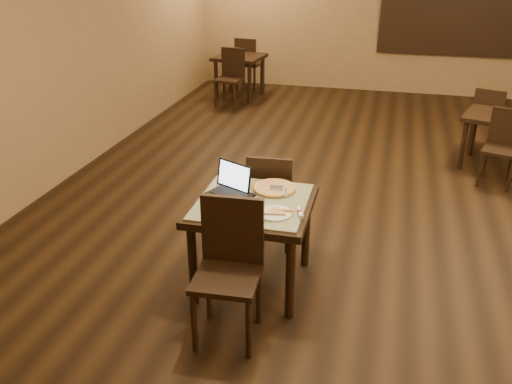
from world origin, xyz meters
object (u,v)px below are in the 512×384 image
(chair_main_near, at_px, (230,261))
(laptop, at_px, (232,186))
(other_table_a_chair_near, at_px, (503,143))
(other_table_b_chair_near, at_px, (231,74))
(pizza_pan, at_px, (274,189))
(tiled_table, at_px, (253,212))
(other_table_a_chair_far, at_px, (488,117))
(other_table_a, at_px, (496,124))
(other_table_b_chair_far, at_px, (247,61))
(other_table_b, at_px, (240,63))
(chair_main_far, at_px, (271,196))

(chair_main_near, relative_size, laptop, 2.52)
(laptop, distance_m, other_table_a_chair_near, 3.61)
(other_table_b_chair_near, bearing_deg, pizza_pan, -62.22)
(tiled_table, height_order, chair_main_near, chair_main_near)
(other_table_a_chair_far, bearing_deg, pizza_pan, 76.57)
(laptop, distance_m, other_table_a, 3.98)
(pizza_pan, relative_size, other_table_a_chair_near, 0.42)
(tiled_table, bearing_deg, other_table_a, 54.51)
(other_table_a_chair_far, bearing_deg, other_table_b_chair_far, -14.32)
(chair_main_near, bearing_deg, other_table_a_chair_near, 52.01)
(other_table_a_chair_far, bearing_deg, other_table_a, 109.98)
(tiled_table, height_order, other_table_b, tiled_table)
(tiled_table, height_order, other_table_a_chair_near, other_table_a_chair_near)
(tiled_table, height_order, chair_main_far, chair_main_far)
(other_table_a_chair_far, height_order, other_table_b_chair_far, other_table_b_chair_far)
(other_table_a, bearing_deg, tiled_table, -107.26)
(other_table_b_chair_near, bearing_deg, other_table_a_chair_far, -11.62)
(chair_main_far, height_order, other_table_a_chair_far, chair_main_far)
(other_table_a_chair_near, distance_m, other_table_b, 4.94)
(chair_main_far, bearing_deg, laptop, 65.26)
(other_table_a, relative_size, other_table_b, 1.02)
(chair_main_far, xyz_separation_m, other_table_a, (2.23, 2.62, 0.04))
(chair_main_near, xyz_separation_m, other_table_b, (-1.73, 6.24, 0.04))
(laptop, distance_m, other_table_b_chair_near, 5.20)
(tiled_table, xyz_separation_m, other_table_a_chair_far, (2.22, 3.75, -0.17))
(chair_main_near, xyz_separation_m, other_table_b_chair_far, (-1.74, 6.81, -0.03))
(other_table_b, xyz_separation_m, other_table_b_chair_far, (-0.01, 0.56, -0.08))
(other_table_a_chair_near, distance_m, other_table_a_chair_far, 1.03)
(laptop, relative_size, other_table_b_chair_near, 0.42)
(other_table_a_chair_near, bearing_deg, pizza_pan, -113.37)
(pizza_pan, distance_m, other_table_a_chair_near, 3.29)
(other_table_a, distance_m, other_table_a_chair_far, 0.52)
(chair_main_near, distance_m, laptop, 0.78)
(chair_main_near, height_order, other_table_b_chair_near, chair_main_near)
(other_table_a_chair_near, height_order, other_table_b, other_table_a_chair_near)
(other_table_b, bearing_deg, other_table_a_chair_far, -18.61)
(other_table_a_chair_far, height_order, other_table_b, other_table_a_chair_far)
(pizza_pan, height_order, other_table_b, pizza_pan)
(pizza_pan, relative_size, other_table_a_chair_far, 0.42)
(pizza_pan, xyz_separation_m, other_table_b_chair_far, (-1.86, 5.96, -0.22))
(pizza_pan, distance_m, other_table_a, 3.68)
(other_table_a_chair_near, bearing_deg, other_table_a, 109.98)
(other_table_b_chair_near, relative_size, other_table_b_chair_far, 1.00)
(other_table_a, xyz_separation_m, other_table_a_chair_far, (-0.02, 0.51, -0.07))
(laptop, relative_size, pizza_pan, 1.10)
(other_table_a_chair_far, xyz_separation_m, other_table_b_chair_far, (-3.96, 2.45, 0.05))
(other_table_a, xyz_separation_m, other_table_b, (-3.97, 2.40, 0.06))
(chair_main_near, distance_m, other_table_a_chair_far, 4.89)
(other_table_a, bearing_deg, chair_main_near, -102.85)
(other_table_b, relative_size, other_table_b_chair_far, 0.92)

